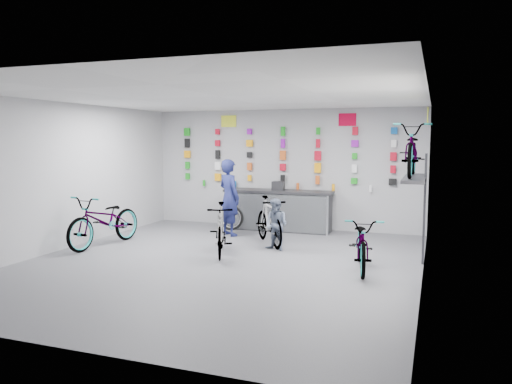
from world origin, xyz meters
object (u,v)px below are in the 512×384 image
at_px(counter, 278,211).
at_px(customer, 276,225).
at_px(bike_left, 105,220).
at_px(clerk, 229,197).
at_px(bike_right, 362,243).
at_px(bike_service, 269,221).
at_px(bike_center, 221,229).

height_order(counter, customer, customer).
bearing_deg(bike_left, customer, 18.49).
relative_size(clerk, customer, 1.70).
distance_m(bike_right, customer, 2.08).
height_order(bike_right, bike_service, bike_service).
bearing_deg(bike_center, customer, 17.14).
relative_size(counter, bike_center, 1.61).
xyz_separation_m(counter, bike_left, (-2.88, -3.01, 0.06)).
bearing_deg(bike_service, bike_center, -151.16).
relative_size(bike_right, clerk, 1.00).
xyz_separation_m(clerk, customer, (1.52, -1.16, -0.37)).
xyz_separation_m(bike_service, clerk, (-1.20, 0.66, 0.38)).
height_order(counter, bike_right, counter).
relative_size(bike_right, customer, 1.70).
distance_m(counter, bike_right, 4.00).
distance_m(bike_left, customer, 3.63).
height_order(bike_center, bike_service, bike_service).
xyz_separation_m(bike_left, customer, (3.53, 0.82, -0.02)).
xyz_separation_m(bike_center, bike_right, (2.76, -0.21, -0.03)).
relative_size(bike_center, clerk, 0.94).
bearing_deg(counter, bike_right, -51.34).
bearing_deg(bike_center, bike_service, 42.63).
bearing_deg(bike_service, bike_right, -68.81).
relative_size(counter, clerk, 1.51).
height_order(bike_right, customer, customer).
xyz_separation_m(counter, bike_center, (-0.26, -2.91, 0.02)).
bearing_deg(clerk, bike_center, 140.11).
distance_m(counter, bike_left, 4.17).
height_order(bike_service, customer, customer).
height_order(counter, clerk, clerk).
xyz_separation_m(bike_left, bike_center, (2.63, 0.09, -0.04)).
bearing_deg(bike_right, clerk, 137.53).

